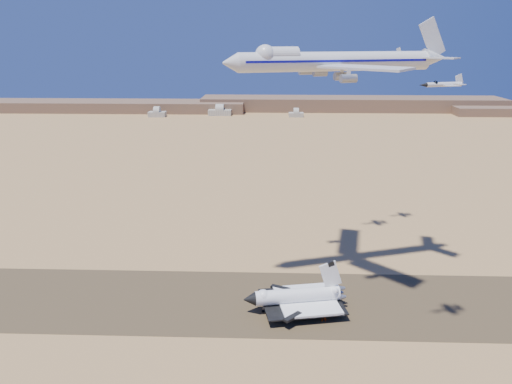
{
  "coord_description": "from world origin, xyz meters",
  "views": [
    {
      "loc": [
        11.05,
        -172.33,
        98.06
      ],
      "look_at": [
        4.65,
        8.0,
        42.15
      ],
      "focal_mm": 35.0,
      "sensor_mm": 36.0,
      "label": 1
    }
  ],
  "objects_px": {
    "shuttle": "(296,297)",
    "crew_c": "(325,320)",
    "crew_b": "(325,318)",
    "chase_jet_d": "(357,63)",
    "chase_jet_a": "(443,84)",
    "carrier_747": "(330,61)",
    "crew_a": "(322,320)",
    "chase_jet_e": "(389,53)"
  },
  "relations": [
    {
      "from": "crew_c",
      "to": "chase_jet_a",
      "type": "xyz_separation_m",
      "value": [
        28.77,
        -11.92,
        84.48
      ]
    },
    {
      "from": "crew_b",
      "to": "chase_jet_a",
      "type": "distance_m",
      "value": 90.32
    },
    {
      "from": "carrier_747",
      "to": "crew_c",
      "type": "height_order",
      "value": "carrier_747"
    },
    {
      "from": "chase_jet_e",
      "to": "crew_a",
      "type": "bearing_deg",
      "value": -127.62
    },
    {
      "from": "shuttle",
      "to": "chase_jet_d",
      "type": "height_order",
      "value": "chase_jet_d"
    },
    {
      "from": "shuttle",
      "to": "chase_jet_e",
      "type": "xyz_separation_m",
      "value": [
        45.83,
        83.83,
        85.69
      ]
    },
    {
      "from": "crew_a",
      "to": "carrier_747",
      "type": "bearing_deg",
      "value": -26.43
    },
    {
      "from": "chase_jet_d",
      "to": "chase_jet_e",
      "type": "xyz_separation_m",
      "value": [
        16.76,
        12.52,
        3.85
      ]
    },
    {
      "from": "shuttle",
      "to": "crew_a",
      "type": "bearing_deg",
      "value": -54.15
    },
    {
      "from": "carrier_747",
      "to": "crew_c",
      "type": "bearing_deg",
      "value": -109.84
    },
    {
      "from": "chase_jet_e",
      "to": "shuttle",
      "type": "bearing_deg",
      "value": -134.53
    },
    {
      "from": "crew_c",
      "to": "chase_jet_d",
      "type": "bearing_deg",
      "value": -82.51
    },
    {
      "from": "chase_jet_a",
      "to": "chase_jet_d",
      "type": "distance_m",
      "value": 92.21
    },
    {
      "from": "carrier_747",
      "to": "chase_jet_a",
      "type": "bearing_deg",
      "value": -76.77
    },
    {
      "from": "shuttle",
      "to": "crew_c",
      "type": "distance_m",
      "value": 13.89
    },
    {
      "from": "shuttle",
      "to": "crew_c",
      "type": "relative_size",
      "value": 22.95
    },
    {
      "from": "carrier_747",
      "to": "crew_b",
      "type": "relative_size",
      "value": 55.0
    },
    {
      "from": "crew_b",
      "to": "chase_jet_d",
      "type": "height_order",
      "value": "chase_jet_d"
    },
    {
      "from": "chase_jet_a",
      "to": "crew_b",
      "type": "bearing_deg",
      "value": 137.31
    },
    {
      "from": "crew_b",
      "to": "chase_jet_a",
      "type": "bearing_deg",
      "value": -141.61
    },
    {
      "from": "crew_c",
      "to": "chase_jet_d",
      "type": "distance_m",
      "value": 118.85
    },
    {
      "from": "crew_a",
      "to": "chase_jet_e",
      "type": "bearing_deg",
      "value": -43.99
    },
    {
      "from": "shuttle",
      "to": "crew_b",
      "type": "relative_size",
      "value": 23.92
    },
    {
      "from": "crew_b",
      "to": "crew_c",
      "type": "relative_size",
      "value": 0.96
    },
    {
      "from": "shuttle",
      "to": "chase_jet_d",
      "type": "relative_size",
      "value": 2.59
    },
    {
      "from": "shuttle",
      "to": "chase_jet_e",
      "type": "distance_m",
      "value": 128.34
    },
    {
      "from": "crew_b",
      "to": "chase_jet_d",
      "type": "xyz_separation_m",
      "value": [
        19.05,
        78.37,
        86.12
      ]
    },
    {
      "from": "carrier_747",
      "to": "chase_jet_d",
      "type": "distance_m",
      "value": 49.06
    },
    {
      "from": "carrier_747",
      "to": "crew_a",
      "type": "xyz_separation_m",
      "value": [
        -2.49,
        -34.02,
        -88.8
      ]
    },
    {
      "from": "shuttle",
      "to": "chase_jet_e",
      "type": "relative_size",
      "value": 2.77
    },
    {
      "from": "carrier_747",
      "to": "chase_jet_d",
      "type": "xyz_separation_m",
      "value": [
        17.58,
        45.73,
        -2.66
      ]
    },
    {
      "from": "crew_a",
      "to": "chase_jet_a",
      "type": "height_order",
      "value": "chase_jet_a"
    },
    {
      "from": "chase_jet_a",
      "to": "chase_jet_d",
      "type": "xyz_separation_m",
      "value": [
        -9.9,
        91.66,
        1.6
      ]
    },
    {
      "from": "chase_jet_e",
      "to": "crew_b",
      "type": "bearing_deg",
      "value": -127.37
    },
    {
      "from": "carrier_747",
      "to": "chase_jet_d",
      "type": "relative_size",
      "value": 5.95
    },
    {
      "from": "chase_jet_a",
      "to": "chase_jet_e",
      "type": "bearing_deg",
      "value": 68.21
    },
    {
      "from": "crew_b",
      "to": "chase_jet_d",
      "type": "distance_m",
      "value": 117.98
    },
    {
      "from": "crew_c",
      "to": "chase_jet_d",
      "type": "relative_size",
      "value": 0.11
    },
    {
      "from": "shuttle",
      "to": "crew_c",
      "type": "bearing_deg",
      "value": -50.55
    },
    {
      "from": "shuttle",
      "to": "crew_b",
      "type": "distance_m",
      "value": 12.98
    },
    {
      "from": "crew_c",
      "to": "chase_jet_a",
      "type": "relative_size",
      "value": 0.12
    },
    {
      "from": "chase_jet_e",
      "to": "chase_jet_d",
      "type": "bearing_deg",
      "value": -159.09
    }
  ]
}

